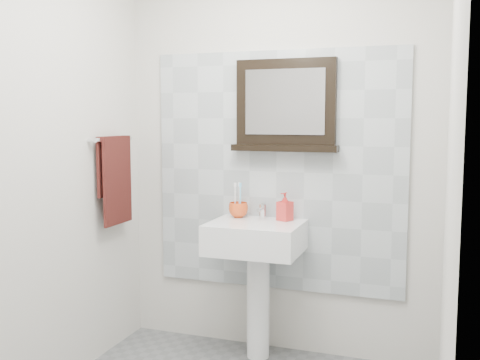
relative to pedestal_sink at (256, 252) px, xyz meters
name	(u,v)px	position (x,y,z in m)	size (l,w,h in m)	color
back_wall	(277,156)	(0.07, 0.23, 0.57)	(2.00, 0.01, 2.50)	beige
front_wall	(50,207)	(0.07, -1.97, 0.57)	(2.00, 0.01, 2.50)	beige
left_wall	(27,165)	(-0.93, -0.87, 0.57)	(0.01, 2.20, 2.50)	beige
right_wall	(450,179)	(1.07, -0.87, 0.57)	(0.01, 2.20, 2.50)	beige
splashback	(277,172)	(0.07, 0.21, 0.47)	(1.60, 0.02, 1.50)	#A5AEB3
pedestal_sink	(256,252)	(0.00, 0.00, 0.00)	(0.55, 0.44, 0.96)	white
toothbrush_cup	(238,210)	(-0.16, 0.12, 0.23)	(0.12, 0.12, 0.10)	#DA4A19
toothbrushes	(238,198)	(-0.16, 0.12, 0.31)	(0.05, 0.04, 0.21)	white
soap_dispenser	(285,207)	(0.15, 0.11, 0.27)	(0.08, 0.08, 0.17)	red
framed_mirror	(286,108)	(0.13, 0.19, 0.87)	(0.66, 0.11, 0.56)	black
towel_bar	(113,139)	(-0.88, -0.15, 0.68)	(0.07, 0.40, 0.03)	silver
hand_towel	(115,173)	(-0.87, -0.15, 0.47)	(0.06, 0.30, 0.55)	#36110F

